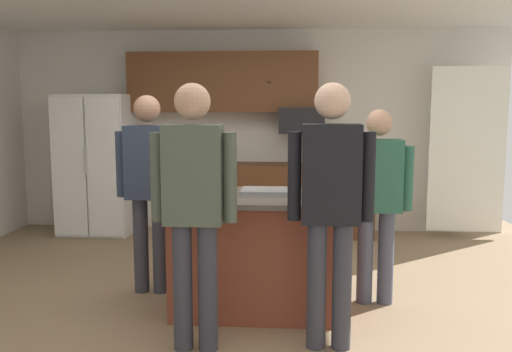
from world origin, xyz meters
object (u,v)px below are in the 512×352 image
(glass_pilsner, at_px, (306,186))
(person_elder_center, at_px, (194,198))
(microwave_over_range, at_px, (301,120))
(person_guest_left, at_px, (149,180))
(kitchen_island, at_px, (253,252))
(refrigerator, at_px, (97,164))
(glass_short_whisky, at_px, (203,183))
(glass_dark_ale, at_px, (307,184))
(serving_tray, at_px, (269,192))
(mug_blue_stoneware, at_px, (219,189))
(person_guest_right, at_px, (331,197))
(person_guest_by_door, at_px, (377,194))

(glass_pilsner, bearing_deg, person_elder_center, -135.56)
(microwave_over_range, xyz_separation_m, person_guest_left, (-1.33, -2.29, -0.45))
(kitchen_island, bearing_deg, glass_pilsner, -2.08)
(refrigerator, bearing_deg, glass_short_whisky, -53.36)
(person_elder_center, height_order, glass_dark_ale, person_elder_center)
(glass_short_whisky, bearing_deg, kitchen_island, -15.80)
(glass_dark_ale, bearing_deg, serving_tray, -167.65)
(refrigerator, height_order, glass_pilsner, refrigerator)
(mug_blue_stoneware, bearing_deg, refrigerator, 127.04)
(person_guest_left, xyz_separation_m, person_elder_center, (0.60, -1.10, 0.04))
(glass_pilsner, distance_m, mug_blue_stoneware, 0.69)
(kitchen_island, bearing_deg, microwave_over_range, 81.49)
(person_elder_center, bearing_deg, person_guest_left, 52.58)
(person_guest_right, distance_m, glass_short_whisky, 1.26)
(refrigerator, distance_m, serving_tray, 3.40)
(refrigerator, height_order, glass_short_whisky, refrigerator)
(refrigerator, bearing_deg, person_guest_right, -48.95)
(glass_short_whisky, distance_m, glass_pilsner, 0.85)
(kitchen_island, height_order, mug_blue_stoneware, mug_blue_stoneware)
(glass_dark_ale, bearing_deg, kitchen_island, -164.90)
(person_guest_left, distance_m, serving_tray, 1.10)
(glass_pilsner, relative_size, glass_dark_ale, 1.06)
(glass_pilsner, xyz_separation_m, mug_blue_stoneware, (-0.69, -0.03, -0.03))
(person_guest_left, xyz_separation_m, glass_pilsner, (1.35, -0.36, 0.01))
(microwave_over_range, distance_m, glass_short_whisky, 2.69)
(kitchen_island, distance_m, person_elder_center, 0.99)
(microwave_over_range, bearing_deg, refrigerator, -177.40)
(microwave_over_range, relative_size, glass_dark_ale, 3.89)
(glass_pilsner, bearing_deg, refrigerator, 135.96)
(glass_short_whisky, bearing_deg, person_guest_by_door, 4.17)
(person_guest_right, bearing_deg, kitchen_island, 0.00)
(glass_pilsner, relative_size, mug_blue_stoneware, 1.17)
(person_guest_left, height_order, person_guest_right, person_guest_right)
(microwave_over_range, distance_m, serving_tray, 2.65)
(person_guest_by_door, distance_m, person_guest_right, 0.99)
(person_guest_by_door, distance_m, glass_pilsner, 0.63)
(microwave_over_range, relative_size, person_guest_left, 0.32)
(person_guest_left, distance_m, person_guest_right, 1.81)
(person_elder_center, relative_size, glass_dark_ale, 12.38)
(microwave_over_range, distance_m, mug_blue_stoneware, 2.80)
(refrigerator, relative_size, microwave_over_range, 3.16)
(kitchen_island, xyz_separation_m, person_elder_center, (-0.33, -0.75, 0.56))
(glass_short_whisky, bearing_deg, serving_tray, -7.32)
(microwave_over_range, relative_size, person_guest_right, 0.31)
(kitchen_island, height_order, person_guest_left, person_guest_left)
(person_guest_by_door, distance_m, person_elder_center, 1.65)
(microwave_over_range, bearing_deg, kitchen_island, -98.51)
(person_guest_by_door, bearing_deg, person_elder_center, 23.64)
(person_guest_right, relative_size, person_elder_center, 1.00)
(person_guest_right, bearing_deg, glass_short_whisky, 11.03)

